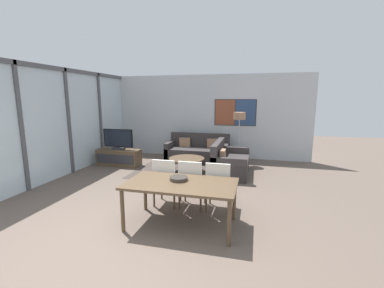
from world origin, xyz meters
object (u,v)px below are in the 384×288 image
at_px(coffee_table, 187,162).
at_px(sofa_side, 228,163).
at_px(television, 118,140).
at_px(dining_chair_left, 166,179).
at_px(tv_console, 119,157).
at_px(dining_table, 181,187).
at_px(floor_lamp, 239,120).
at_px(fruit_bowl, 179,178).
at_px(dining_chair_right, 219,183).
at_px(dining_chair_centre, 192,181).
at_px(sofa_main, 198,152).

bearing_deg(coffee_table, sofa_side, 8.05).
distance_m(television, dining_chair_left, 3.42).
xyz_separation_m(tv_console, television, (0.00, 0.00, 0.55)).
height_order(sofa_side, coffee_table, sofa_side).
height_order(dining_table, floor_lamp, floor_lamp).
distance_m(television, fruit_bowl, 4.13).
relative_size(television, dining_chair_right, 1.03).
relative_size(sofa_side, dining_chair_centre, 1.72).
bearing_deg(floor_lamp, dining_chair_centre, -99.34).
bearing_deg(sofa_main, sofa_side, -47.84).
height_order(television, dining_chair_centre, television).
height_order(dining_chair_left, floor_lamp, floor_lamp).
distance_m(sofa_main, coffee_table, 1.40).
bearing_deg(sofa_side, dining_chair_centre, 170.42).
height_order(dining_chair_centre, fruit_bowl, dining_chair_centre).
bearing_deg(sofa_main, dining_table, -80.63).
distance_m(dining_table, floor_lamp, 4.40).
bearing_deg(sofa_side, dining_chair_right, -177.82).
relative_size(dining_table, dining_chair_left, 1.89).
bearing_deg(dining_chair_right, sofa_side, 92.18).
relative_size(sofa_main, floor_lamp, 1.25).
bearing_deg(dining_table, coffee_table, 103.70).
relative_size(tv_console, dining_chair_right, 1.42).
height_order(tv_console, coffee_table, tv_console).
bearing_deg(floor_lamp, television, -161.14).
distance_m(television, dining_table, 4.25).
relative_size(dining_chair_right, fruit_bowl, 3.16).
xyz_separation_m(television, fruit_bowl, (2.83, -3.01, -0.05)).
bearing_deg(sofa_main, fruit_bowl, -81.31).
xyz_separation_m(coffee_table, dining_chair_centre, (0.71, -2.26, 0.22)).
bearing_deg(fruit_bowl, floor_lamp, 81.01).
bearing_deg(dining_chair_right, dining_chair_centre, -179.83).
height_order(coffee_table, dining_chair_right, dining_chair_right).
xyz_separation_m(sofa_side, floor_lamp, (0.19, 1.21, 1.09)).
bearing_deg(dining_chair_centre, dining_chair_right, 0.17).
relative_size(coffee_table, floor_lamp, 0.61).
bearing_deg(sofa_main, television, -150.65).
height_order(dining_table, fruit_bowl, fruit_bowl).
bearing_deg(fruit_bowl, television, 133.22).
xyz_separation_m(dining_chair_centre, floor_lamp, (0.60, 3.62, 0.85)).
relative_size(sofa_main, dining_chair_centre, 2.16).
bearing_deg(coffee_table, floor_lamp, 46.17).
xyz_separation_m(tv_console, fruit_bowl, (2.83, -3.01, 0.50)).
distance_m(tv_console, dining_chair_left, 3.42).
distance_m(television, floor_lamp, 3.73).
relative_size(sofa_main, dining_chair_left, 2.16).
bearing_deg(tv_console, dining_chair_left, -45.38).
bearing_deg(dining_chair_centre, tv_console, 139.99).
distance_m(fruit_bowl, floor_lamp, 4.30).
bearing_deg(sofa_main, tv_console, -150.64).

